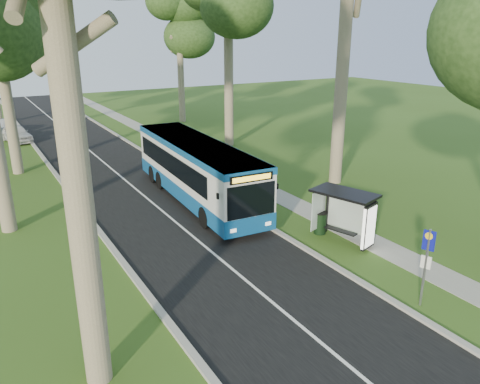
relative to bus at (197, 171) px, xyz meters
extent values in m
plane|color=#36551A|center=(1.21, -7.27, -1.67)|extent=(120.00, 120.00, 0.00)
cube|color=black|center=(-2.29, 2.73, -1.66)|extent=(7.00, 100.00, 0.02)
cube|color=#9E9B93|center=(1.21, 2.73, -1.61)|extent=(0.25, 100.00, 0.12)
cube|color=#9E9B93|center=(-5.79, 2.73, -1.61)|extent=(0.25, 100.00, 0.12)
cube|color=white|center=(-2.29, 2.73, -1.65)|extent=(0.12, 100.00, 0.00)
cube|color=gray|center=(4.21, 2.73, -1.66)|extent=(1.50, 100.00, 0.02)
cube|color=silver|center=(0.00, 0.01, 0.12)|extent=(3.20, 12.24, 2.88)
cube|color=navy|center=(0.00, 0.01, -0.92)|extent=(3.23, 12.27, 0.81)
cube|color=navy|center=(0.00, 0.01, 1.40)|extent=(3.23, 12.27, 0.32)
cube|color=black|center=(0.00, -6.07, 0.25)|extent=(2.27, 0.18, 1.46)
cube|color=yellow|center=(0.00, -6.10, 1.26)|extent=(1.82, 0.12, 0.22)
cube|color=black|center=(0.00, -6.00, -1.17)|extent=(2.43, 0.25, 0.30)
cylinder|color=black|center=(-1.14, -3.72, -1.15)|extent=(0.34, 1.06, 1.05)
cylinder|color=black|center=(1.14, -3.72, -1.15)|extent=(0.34, 1.06, 1.05)
cylinder|color=black|center=(-1.14, 3.55, -1.15)|extent=(0.34, 1.06, 1.05)
cylinder|color=black|center=(1.14, 3.55, -1.15)|extent=(0.34, 1.06, 1.05)
cylinder|color=gray|center=(1.91, -13.21, -0.30)|extent=(0.09, 0.09, 2.76)
cube|color=#0D1290|center=(1.91, -13.21, 0.70)|extent=(0.18, 0.37, 0.68)
cylinder|color=yellow|center=(1.87, -13.21, 0.86)|extent=(0.11, 0.23, 0.24)
cube|color=white|center=(1.91, -13.21, -0.07)|extent=(0.17, 0.33, 0.44)
cube|color=black|center=(3.59, -9.21, -0.57)|extent=(0.11, 0.11, 2.21)
cube|color=black|center=(3.59, -6.95, -0.57)|extent=(0.11, 0.11, 2.21)
cube|color=black|center=(3.04, -8.08, 0.59)|extent=(2.19, 3.01, 0.11)
cube|color=silver|center=(3.66, -8.08, -0.48)|extent=(0.70, 2.17, 1.77)
cube|color=black|center=(3.04, -9.32, -0.57)|extent=(0.93, 0.41, 1.95)
cube|color=white|center=(3.04, -9.40, -0.57)|extent=(0.72, 0.24, 1.72)
cube|color=black|center=(3.31, -7.82, -1.28)|extent=(0.79, 1.62, 0.05)
cylinder|color=black|center=(2.86, -6.85, -1.18)|extent=(0.55, 0.55, 0.98)
cylinder|color=black|center=(2.86, -6.85, -0.67)|extent=(0.59, 0.59, 0.05)
imported|color=silver|center=(-6.74, 20.91, -0.96)|extent=(2.45, 4.41, 1.42)
imported|color=#A8A9AF|center=(-7.63, 24.55, -0.98)|extent=(2.72, 4.44, 1.38)
cylinder|color=#7A6B56|center=(-8.29, -11.27, 3.68)|extent=(0.67, 0.67, 10.72)
cylinder|color=#7A6B56|center=(-7.79, 10.73, 3.74)|extent=(0.67, 0.67, 10.82)
cylinder|color=#7A6B56|center=(8.71, -1.27, 4.97)|extent=(0.74, 0.74, 13.30)
cylinder|color=#7A6B56|center=(8.01, 10.73, 4.50)|extent=(0.71, 0.71, 12.35)
cylinder|color=#7A6B56|center=(9.21, 22.73, 3.17)|extent=(0.64, 0.64, 9.69)
ellipsoid|color=#203B16|center=(9.21, 22.73, 8.29)|extent=(5.20, 5.20, 6.64)
camera|label=1|loc=(-10.25, -21.88, 6.98)|focal=35.00mm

